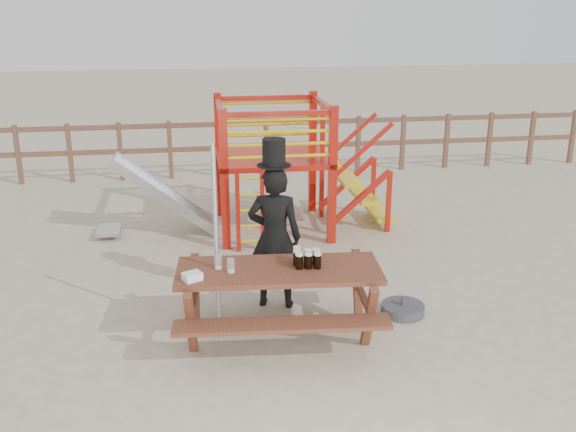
{
  "coord_description": "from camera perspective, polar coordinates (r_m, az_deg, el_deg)",
  "views": [
    {
      "loc": [
        -1.04,
        -6.21,
        3.52
      ],
      "look_at": [
        0.03,
        0.8,
        1.14
      ],
      "focal_mm": 40.0,
      "sensor_mm": 36.0,
      "label": 1
    }
  ],
  "objects": [
    {
      "name": "stout_pints",
      "position": [
        6.84,
        1.62,
        -3.77
      ],
      "size": [
        0.29,
        0.3,
        0.17
      ],
      "color": "black",
      "rests_on": "picnic_table"
    },
    {
      "name": "picnic_table",
      "position": [
        6.93,
        -0.82,
        -7.02
      ],
      "size": [
        2.27,
        1.66,
        0.84
      ],
      "rotation": [
        0.0,
        0.0,
        -0.08
      ],
      "color": "brown",
      "rests_on": "ground"
    },
    {
      "name": "ground",
      "position": [
        7.21,
        0.75,
        -10.66
      ],
      "size": [
        60.0,
        60.0,
        0.0
      ],
      "primitive_type": "plane",
      "color": "#BCB092",
      "rests_on": "ground"
    },
    {
      "name": "playground_fort",
      "position": [
        10.16,
        -1.82,
        4.6
      ],
      "size": [
        4.71,
        1.84,
        2.1
      ],
      "color": "#AD160B",
      "rests_on": "ground"
    },
    {
      "name": "parasol_base",
      "position": [
        7.79,
        10.17,
        -8.15
      ],
      "size": [
        0.51,
        0.51,
        0.22
      ],
      "color": "#3B3B40",
      "rests_on": "ground"
    },
    {
      "name": "back_fence",
      "position": [
        13.54,
        -4.08,
        6.65
      ],
      "size": [
        15.09,
        0.09,
        1.2
      ],
      "color": "brown",
      "rests_on": "ground"
    },
    {
      "name": "empty_glasses",
      "position": [
        6.76,
        -5.67,
        -4.29
      ],
      "size": [
        0.21,
        0.2,
        0.15
      ],
      "color": "silver",
      "rests_on": "picnic_table"
    },
    {
      "name": "paper_bag",
      "position": [
        6.58,
        -8.51,
        -5.34
      ],
      "size": [
        0.22,
        0.21,
        0.08
      ],
      "primitive_type": "cube",
      "rotation": [
        0.0,
        0.0,
        0.46
      ],
      "color": "white",
      "rests_on": "picnic_table"
    },
    {
      "name": "man_with_hat",
      "position": [
        7.56,
        -1.21,
        -1.57
      ],
      "size": [
        0.72,
        0.56,
        2.06
      ],
      "rotation": [
        0.0,
        0.0,
        2.89
      ],
      "color": "black",
      "rests_on": "ground"
    },
    {
      "name": "metal_pole",
      "position": [
        6.78,
        -6.38,
        -2.58
      ],
      "size": [
        0.05,
        0.05,
        2.18
      ],
      "primitive_type": "cylinder",
      "color": "#B2B2B7",
      "rests_on": "ground"
    }
  ]
}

